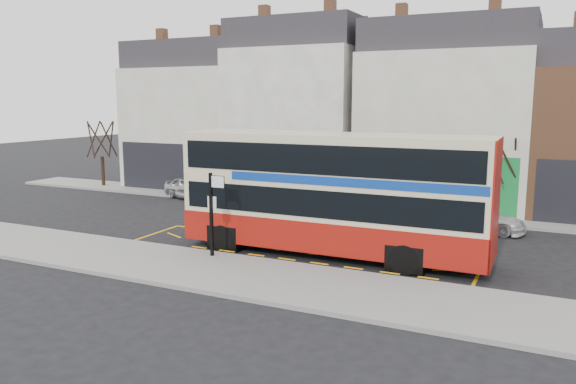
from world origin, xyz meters
The scene contains 15 objects.
ground centered at (0.00, 0.00, 0.00)m, with size 120.00×120.00×0.00m, color black.
pavement centered at (0.00, -2.30, 0.07)m, with size 40.00×4.00×0.15m, color gray.
kerb centered at (0.00, -0.38, 0.07)m, with size 40.00×0.15×0.15m, color gray.
far_pavement centered at (0.00, 11.00, 0.07)m, with size 50.00×3.00×0.15m, color gray.
road_markings centered at (0.00, 1.60, 0.01)m, with size 14.00×3.40×0.01m, color #FFB40D, non-canonical shape.
terrace_far_left centered at (-13.50, 14.99, 4.82)m, with size 8.00×8.01×10.80m.
terrace_left centered at (-5.50, 14.99, 5.32)m, with size 8.00×8.01×11.80m.
terrace_green_shop centered at (3.50, 14.99, 5.07)m, with size 9.00×8.01×11.30m.
double_decker_bus centered at (1.58, 1.60, 2.49)m, with size 11.88×2.86×4.74m.
bus_stop_post centered at (-2.30, -0.88, 2.04)m, with size 0.79×0.13×3.17m.
car_silver centered at (-10.71, 9.63, 0.68)m, with size 1.60×3.98×1.36m, color #B7B6BB.
car_grey centered at (-2.91, 9.26, 0.74)m, with size 1.57×4.51×1.49m, color #383A3E.
car_white centered at (6.10, 8.37, 0.62)m, with size 1.73×4.26×1.24m, color silver.
street_tree_left centered at (-18.86, 10.82, 3.95)m, with size 2.69×2.69×5.80m.
street_tree_right centered at (6.75, 11.33, 3.64)m, with size 2.48×2.48×5.35m.
Camera 1 is at (9.09, -18.24, 6.01)m, focal length 35.00 mm.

